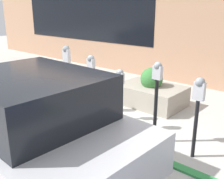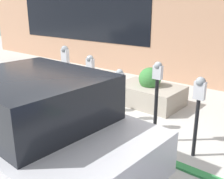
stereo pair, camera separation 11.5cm
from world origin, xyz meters
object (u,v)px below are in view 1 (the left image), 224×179
(parking_meter_second, at_px, (157,89))
(parking_meter_farthest, at_px, (67,65))
(planter_box, at_px, (151,93))
(parking_meter_fourth, at_px, (91,75))
(parking_meter_middle, at_px, (120,91))
(parked_car_middle, at_px, (29,121))
(parking_meter_nearest, at_px, (198,101))

(parking_meter_second, bearing_deg, parking_meter_farthest, 1.55)
(planter_box, bearing_deg, parking_meter_farthest, 54.09)
(parking_meter_fourth, distance_m, parking_meter_farthest, 0.79)
(parking_meter_middle, relative_size, planter_box, 0.78)
(parking_meter_second, distance_m, parked_car_middle, 2.21)
(parking_meter_fourth, bearing_deg, parking_meter_middle, -176.93)
(parking_meter_middle, distance_m, parked_car_middle, 1.95)
(parking_meter_second, distance_m, parking_meter_middle, 0.87)
(parking_meter_nearest, bearing_deg, parked_car_middle, 47.32)
(planter_box, xyz_separation_m, parked_car_middle, (-0.14, 3.59, 0.45))
(parking_meter_middle, bearing_deg, parking_meter_nearest, 179.94)
(parking_meter_farthest, bearing_deg, parked_car_middle, 126.13)
(parking_meter_middle, xyz_separation_m, parking_meter_farthest, (1.55, 0.06, 0.33))
(planter_box, relative_size, parked_car_middle, 0.41)
(parking_meter_second, relative_size, parking_meter_middle, 1.20)
(parking_meter_nearest, distance_m, parking_meter_fourth, 2.38)
(parking_meter_nearest, distance_m, parked_car_middle, 2.65)
(parking_meter_nearest, bearing_deg, parking_meter_middle, -0.06)
(parking_meter_second, xyz_separation_m, parking_meter_farthest, (2.39, 0.06, 0.12))
(parking_meter_fourth, bearing_deg, parking_meter_second, -178.20)
(parking_meter_farthest, bearing_deg, parking_meter_middle, -177.96)
(planter_box, bearing_deg, parked_car_middle, 92.27)
(parking_meter_second, xyz_separation_m, parked_car_middle, (1.01, 1.95, -0.26))
(parking_meter_second, height_order, parking_meter_farthest, parking_meter_farthest)
(parking_meter_nearest, bearing_deg, planter_box, -40.53)
(parking_meter_fourth, bearing_deg, planter_box, -104.92)
(parking_meter_fourth, xyz_separation_m, planter_box, (-0.45, -1.69, -0.72))
(parking_meter_nearest, bearing_deg, parking_meter_second, -0.83)
(parking_meter_nearest, height_order, parked_car_middle, parked_car_middle)
(parking_meter_fourth, bearing_deg, parking_meter_nearest, -179.06)
(parking_meter_second, bearing_deg, parked_car_middle, 62.59)
(parking_meter_second, bearing_deg, parking_meter_nearest, 179.17)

